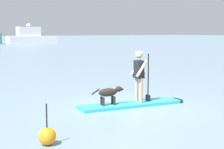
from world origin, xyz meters
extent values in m
plane|color=gray|center=(0.00, 0.00, 0.00)|extent=(400.00, 400.00, 0.00)
cube|color=#33B2BF|center=(0.00, 0.00, 0.05)|extent=(3.43, 1.23, 0.10)
ellipsoid|color=black|center=(1.66, -0.25, 0.05)|extent=(0.66, 0.78, 0.10)
cylinder|color=tan|center=(0.33, 0.08, 0.50)|extent=(0.12, 0.12, 0.79)
cylinder|color=tan|center=(0.29, -0.18, 0.50)|extent=(0.12, 0.12, 0.79)
cube|color=black|center=(0.31, -0.05, 0.97)|extent=(0.27, 0.39, 0.20)
cube|color=black|center=(0.31, -0.05, 1.16)|extent=(0.25, 0.37, 0.54)
sphere|color=tan|center=(0.31, -0.05, 1.60)|extent=(0.22, 0.22, 0.22)
ellipsoid|color=white|center=(0.31, -0.05, 1.66)|extent=(0.23, 0.23, 0.11)
cylinder|color=tan|center=(0.34, 0.14, 1.19)|extent=(0.43, 0.15, 0.54)
cylinder|color=tan|center=(0.28, -0.23, 1.19)|extent=(0.43, 0.15, 0.54)
cylinder|color=black|center=(0.66, -0.10, 0.87)|extent=(0.04, 0.04, 1.53)
cube|color=black|center=(0.66, -0.10, 0.20)|extent=(0.11, 0.19, 0.20)
ellipsoid|color=#2D231E|center=(-0.76, 0.11, 0.49)|extent=(0.63, 0.31, 0.26)
ellipsoid|color=#2D231E|center=(-0.40, 0.06, 0.57)|extent=(0.24, 0.19, 0.18)
ellipsoid|color=black|center=(-0.29, 0.04, 0.55)|extent=(0.13, 0.10, 0.08)
cylinder|color=#2D231E|center=(-1.16, 0.17, 0.54)|extent=(0.27, 0.09, 0.18)
cylinder|color=#2D231E|center=(-0.57, 0.16, 0.23)|extent=(0.07, 0.07, 0.26)
cylinder|color=#2D231E|center=(-0.59, 0.01, 0.23)|extent=(0.07, 0.07, 0.26)
cylinder|color=#2D231E|center=(-0.93, 0.22, 0.23)|extent=(0.07, 0.07, 0.26)
cylinder|color=#2D231E|center=(-0.95, 0.06, 0.23)|extent=(0.07, 0.07, 0.26)
cube|color=white|center=(21.56, 62.33, 0.74)|extent=(10.48, 2.81, 1.48)
cube|color=silver|center=(20.78, 62.33, 2.44)|extent=(4.72, 2.09, 1.93)
ellipsoid|color=white|center=(20.78, 62.33, 3.76)|extent=(0.90, 0.90, 0.60)
sphere|color=orange|center=(-3.75, -2.11, 0.18)|extent=(0.37, 0.37, 0.37)
cylinder|color=black|center=(-3.75, -2.11, 0.62)|extent=(0.03, 0.03, 0.50)
camera|label=1|loc=(-6.61, -8.65, 2.32)|focal=56.32mm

